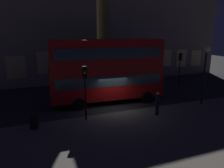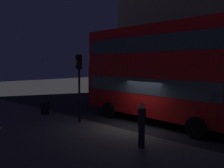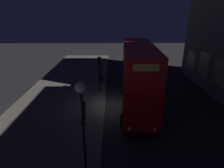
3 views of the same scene
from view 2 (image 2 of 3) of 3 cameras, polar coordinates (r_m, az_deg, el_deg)
ground_plane at (r=14.01m, az=5.32°, el=-9.90°), size 80.00×80.00×0.00m
sidewalk_slab at (r=10.61m, az=-13.58°, el=-14.52°), size 44.00×8.68×0.12m
building_with_clock at (r=28.27m, az=16.35°, el=15.63°), size 12.33×7.76×17.93m
double_decker_bus at (r=15.21m, az=10.00°, el=3.17°), size 10.22×3.34×5.66m
traffic_light_near_kerb at (r=14.57m, az=-7.48°, el=2.33°), size 0.38×0.39×3.91m
pedestrian at (r=10.38m, az=6.69°, el=-9.07°), size 0.33×0.33×1.81m
litter_bin at (r=17.67m, az=-14.87°, el=-5.25°), size 0.56×0.56×0.80m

